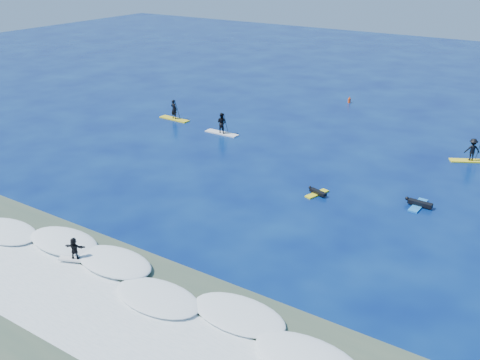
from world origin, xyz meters
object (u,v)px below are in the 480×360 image
Objects in this scene: sup_paddler_center at (222,125)px; sup_paddler_right at (472,151)px; sup_paddler_left at (174,112)px; prone_paddler_far at (419,204)px; prone_paddler_near at (317,193)px; marker_buoy at (349,100)px; wave_surfer at (75,250)px.

sup_paddler_right is (20.56, 5.24, 0.01)m from sup_paddler_center.
prone_paddler_far is (25.89, -6.12, -0.56)m from sup_paddler_left.
prone_paddler_far reaches higher than prone_paddler_near.
sup_paddler_right is at bearing -14.45° from prone_paddler_near.
marker_buoy is at bearing 53.87° from sup_paddler_left.
wave_surfer is (12.32, -23.17, 0.04)m from sup_paddler_left.
prone_paddler_near is at bearing -72.49° from marker_buoy.
sup_paddler_center is (6.46, -1.02, 0.13)m from sup_paddler_left.
sup_paddler_center is 1.71× the size of wave_surfer.
wave_surfer is at bearing 171.31° from prone_paddler_near.
marker_buoy is (-0.21, 38.41, -0.45)m from wave_surfer.
sup_paddler_left is 1.03× the size of sup_paddler_center.
sup_paddler_left is at bearing 79.20° from prone_paddler_far.
sup_paddler_right is (27.02, 4.22, 0.14)m from sup_paddler_left.
sup_paddler_right is 4.26× the size of marker_buoy.
sup_paddler_left is at bearing 170.83° from sup_paddler_center.
prone_paddler_near is at bearing 110.18° from prone_paddler_far.
sup_paddler_center is at bearing -6.66° from sup_paddler_left.
prone_paddler_near is at bearing -28.84° from sup_paddler_center.
sup_paddler_right is at bearing 11.23° from sup_paddler_left.
sup_paddler_center is 17.23m from marker_buoy.
prone_paddler_near is 16.66m from wave_surfer.
prone_paddler_near is (13.04, -7.13, -0.72)m from sup_paddler_center.
marker_buoy is at bearing 67.26° from wave_surfer.
sup_paddler_left reaches higher than prone_paddler_near.
sup_paddler_right is 1.65× the size of wave_surfer.
sup_paddler_left is 1.69× the size of prone_paddler_near.
prone_paddler_near is 2.68× the size of marker_buoy.
sup_paddler_center is at bearing 165.69° from sup_paddler_right.
prone_paddler_far is 1.21× the size of wave_surfer.
sup_paddler_right reaches higher than wave_surfer.
sup_paddler_left is 1.06× the size of sup_paddler_right.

